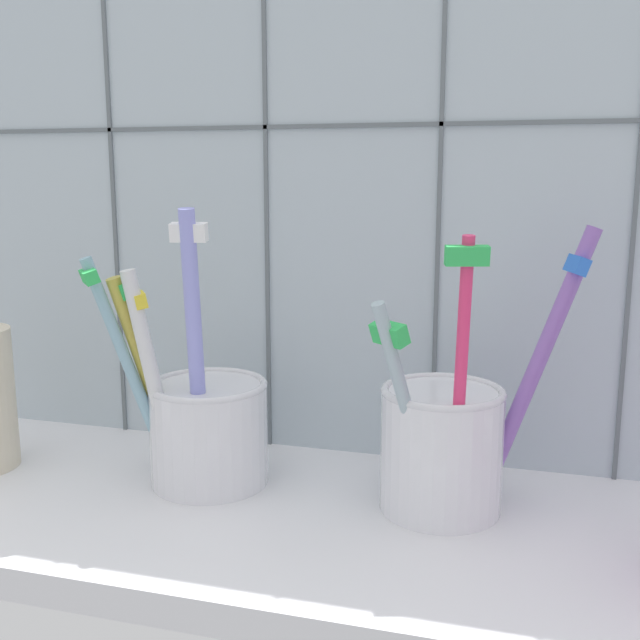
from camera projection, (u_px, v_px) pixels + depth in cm
name	position (u px, v px, depth cm)	size (l,w,h in cm)	color
counter_slab	(308.00, 527.00, 47.58)	(64.00, 22.00, 2.00)	silver
tile_wall_back	(354.00, 181.00, 54.79)	(64.00, 2.20, 45.00)	#B2C1CC
toothbrush_cup_left	(204.00, 422.00, 51.19)	(10.79, 9.97, 19.05)	white
toothbrush_cup_right	(445.00, 441.00, 47.05)	(13.14, 9.08, 18.01)	white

